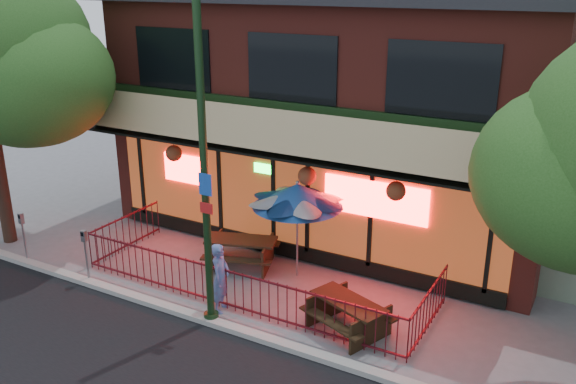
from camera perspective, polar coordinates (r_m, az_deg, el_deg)
name	(u,v)px	position (r m, az deg, el deg)	size (l,w,h in m)	color
ground	(222,313)	(13.90, -6.18, -11.15)	(80.00, 80.00, 0.00)	gray
curb	(209,321)	(13.52, -7.43, -11.85)	(80.00, 0.25, 0.12)	#999993
restaurant_building	(356,82)	(18.43, 6.34, 10.23)	(12.96, 9.49, 8.05)	maroon
patio_fence	(234,278)	(13.95, -5.08, -8.02)	(8.44, 2.62, 1.00)	#52111A
street_light	(205,184)	(12.28, -7.78, 0.75)	(0.43, 0.32, 7.00)	black
picnic_table_left	(241,248)	(15.68, -4.40, -5.28)	(2.13, 1.88, 0.76)	#382214
picnic_table_right	(348,311)	(13.02, 5.67, -11.01)	(2.02, 1.80, 0.72)	black
patio_umbrella	(297,195)	(14.54, 0.89, -0.30)	(2.19, 2.19, 2.50)	gray
pedestrian	(220,278)	(13.62, -6.34, -7.97)	(0.59, 0.39, 1.61)	#556BAB
parking_meter_near	(85,247)	(15.46, -18.44, -4.95)	(0.14, 0.12, 1.37)	gray
parking_meter_far	(23,229)	(17.08, -23.57, -3.23)	(0.13, 0.11, 1.38)	gray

